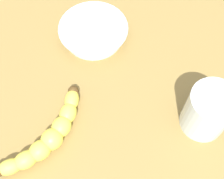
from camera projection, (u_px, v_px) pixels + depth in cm
name	position (u px, v px, depth cm)	size (l,w,h in cm)	color
wooden_tabletop	(91.00, 95.00, 62.46)	(120.00, 120.00, 3.00)	olive
banana	(48.00, 136.00, 54.65)	(10.68, 20.33, 3.90)	#EDDD4A
smoothie_glass	(207.00, 112.00, 54.14)	(8.40, 8.40, 9.70)	silver
ceramic_bowl	(93.00, 30.00, 65.90)	(15.17, 15.17, 3.66)	white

